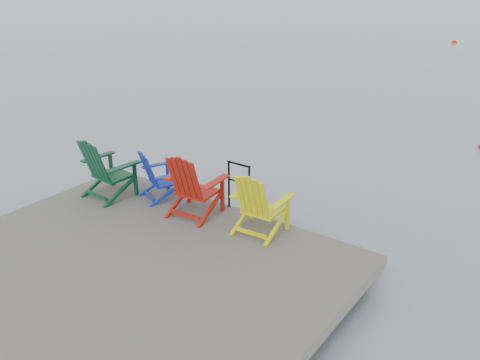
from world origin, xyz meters
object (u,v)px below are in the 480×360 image
Objects in this scene: chair_blue at (158,175)px; buoy_b at (454,43)px; chair_green at (105,168)px; chair_yellow at (259,203)px; handrail at (239,182)px; chair_red at (192,184)px.

chair_blue reaches higher than buoy_b.
chair_green reaches higher than chair_yellow.
chair_red is (-0.54, -0.62, 0.04)m from handrail.
buoy_b is (-1.10, 28.81, -1.09)m from chair_green.
handrail reaches higher than buoy_b.
chair_blue reaches higher than handrail.
chair_red is (1.82, 0.37, -0.00)m from chair_green.
chair_yellow is (1.29, 0.13, -0.04)m from chair_red.
chair_yellow is 28.64m from buoy_b.
buoy_b is at bearing 97.07° from handrail.
chair_yellow is at bearing -81.55° from buoy_b.
handrail is at bearing 40.63° from chair_blue.
chair_blue is 2.28m from chair_yellow.
chair_yellow is 3.31× the size of buoy_b.
chair_green is (-2.36, -0.99, 0.05)m from handrail.
handrail is at bearing 26.68° from chair_green.
chair_blue is at bearing 36.39° from chair_green.
handrail is 0.82m from chair_red.
chair_red is at bearing -84.15° from buoy_b.
chair_green is 1.01× the size of chair_red.
handrail is 0.78× the size of chair_red.
chair_green is at bearing -174.20° from chair_red.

